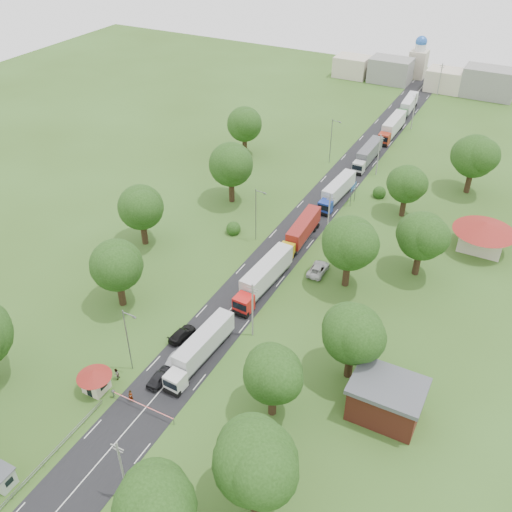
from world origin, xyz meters
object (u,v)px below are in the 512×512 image
Objects in this scene: car_lane_front at (160,377)px; pedestrian_near at (131,396)px; truck_0 at (200,348)px; guard_booth at (95,378)px; car_lane_mid at (177,358)px; info_sign at (354,190)px; boom_barrier at (134,402)px.

car_lane_front is 4.53m from pedestrian_near.
guard_booth is at bearing -129.77° from truck_0.
guard_booth is at bearing 51.61° from car_lane_mid.
info_sign is at bearing 85.87° from truck_0.
car_lane_mid is at bearing -92.01° from car_lane_front.
pedestrian_near reaches higher than car_lane_front.
car_lane_front reaches higher than boom_barrier.
info_sign is 2.32× the size of pedestrian_near.
pedestrian_near is at bearing 5.70° from guard_booth.
car_lane_mid is 8.42m from pedestrian_near.
pedestrian_near is at bearing 78.60° from car_lane_mid.
truck_0 is at bearing 61.25° from pedestrian_near.
guard_booth is 1.07× the size of info_sign.
car_lane_front is 2.42× the size of pedestrian_near.
guard_booth is 5.21m from pedestrian_near.
truck_0 is 3.45m from car_lane_mid.
truck_0 is at bearing 50.23° from guard_booth.
boom_barrier is 2.10× the size of guard_booth.
car_lane_front is at bearing -114.65° from truck_0.
truck_0 is at bearing 74.27° from boom_barrier.
truck_0 reaches higher than car_lane_mid.
info_sign is 0.30× the size of truck_0.
guard_booth is at bearing -101.68° from info_sign.
guard_booth is 2.49× the size of pedestrian_near.
guard_booth is 1.03× the size of car_lane_front.
car_lane_front is at bearing 38.18° from guard_booth.
truck_0 is (-3.57, -49.39, -0.97)m from info_sign.
car_lane_mid is at bearing -96.91° from info_sign.
boom_barrier is at bearing 83.80° from car_lane_front.
car_lane_mid is (0.36, 8.84, -0.23)m from boom_barrier.
info_sign is at bearing -98.42° from car_lane_front.
truck_0 reaches higher than pedestrian_near.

